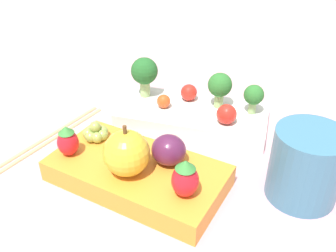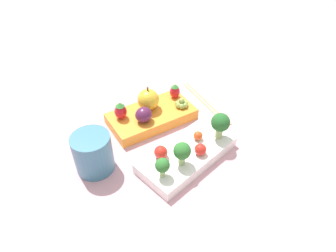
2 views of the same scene
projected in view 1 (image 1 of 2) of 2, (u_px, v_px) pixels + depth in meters
ground_plane at (171, 149)px, 0.50m from camera, size 4.00×4.00×0.00m
bento_box_savoury at (192, 116)px, 0.55m from camera, size 0.22×0.12×0.02m
bento_box_fruit at (137, 173)px, 0.44m from camera, size 0.22×0.14×0.03m
broccoli_floret_0 at (254, 96)px, 0.52m from camera, size 0.03×0.03×0.04m
broccoli_floret_1 at (220, 86)px, 0.53m from camera, size 0.03×0.03×0.05m
broccoli_floret_2 at (144, 72)px, 0.56m from camera, size 0.04×0.04×0.06m
cherry_tomato_0 at (164, 101)px, 0.55m from camera, size 0.02×0.02×0.02m
cherry_tomato_1 at (189, 93)px, 0.56m from camera, size 0.03×0.03×0.03m
cherry_tomato_2 at (226, 114)px, 0.51m from camera, size 0.03×0.03×0.03m
apple at (126, 153)px, 0.41m from camera, size 0.05×0.05×0.06m
strawberry_0 at (185, 178)px, 0.38m from camera, size 0.03×0.03×0.04m
strawberry_1 at (68, 141)px, 0.44m from camera, size 0.03×0.03×0.04m
plum at (169, 150)px, 0.43m from camera, size 0.04×0.04×0.04m
grape_cluster at (96, 133)px, 0.47m from camera, size 0.03×0.03×0.02m
drinking_cup at (306, 165)px, 0.41m from camera, size 0.08×0.08×0.08m
chopsticks_pair at (46, 139)px, 0.52m from camera, size 0.06×0.21×0.01m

